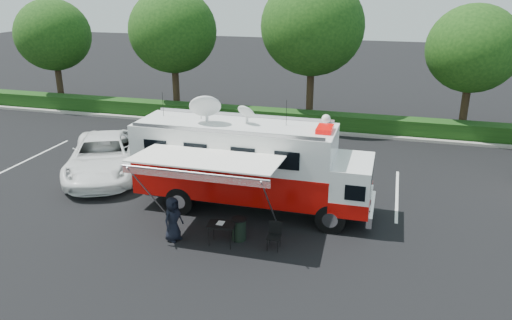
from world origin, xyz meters
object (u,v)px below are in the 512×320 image
at_px(command_truck, 251,165).
at_px(trash_bin, 239,229).
at_px(folding_table, 221,225).
at_px(white_suv, 106,174).

xyz_separation_m(command_truck, trash_bin, (0.29, -2.46, -1.48)).
bearing_deg(folding_table, white_suv, 147.34).
distance_m(command_truck, white_suv, 7.98).
bearing_deg(folding_table, command_truck, 86.55).
distance_m(command_truck, trash_bin, 2.88).
height_order(white_suv, trash_bin, white_suv).
relative_size(white_suv, folding_table, 6.56).
xyz_separation_m(command_truck, folding_table, (-0.18, -2.96, -1.14)).
distance_m(white_suv, folding_table, 8.79).
height_order(white_suv, folding_table, white_suv).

